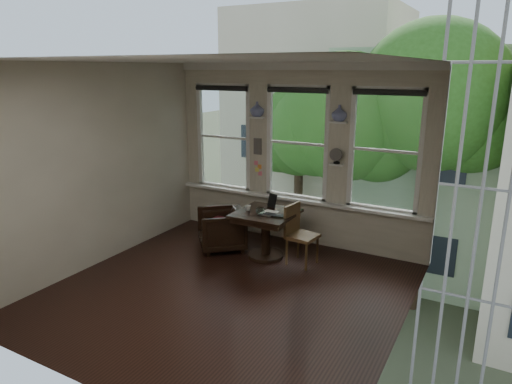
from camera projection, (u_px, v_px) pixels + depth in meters
The scene contains 25 objects.
ground at pixel (228, 291), 6.15m from camera, with size 4.50×4.50×0.00m, color black.
ceiling at pixel (223, 60), 5.36m from camera, with size 4.50×4.50×0.00m, color silver.
wall_back at pixel (298, 155), 7.66m from camera, with size 4.50×4.50×0.00m, color beige.
wall_front at pixel (82, 241), 3.85m from camera, with size 4.50×4.50×0.00m, color beige.
wall_left at pixel (98, 166), 6.80m from camera, with size 4.50×4.50×0.00m, color beige.
wall_right at pixel (409, 210), 4.71m from camera, with size 4.50×4.50×0.00m, color beige.
window_left at pixel (225, 137), 8.28m from camera, with size 1.10×0.12×1.90m, color white, non-canonical shape.
window_center at pixel (298, 143), 7.60m from camera, with size 1.10×0.12×1.90m, color white, non-canonical shape.
window_right at pixel (386, 151), 6.93m from camera, with size 1.10×0.12×1.90m, color white, non-canonical shape.
shelf_left at pixel (257, 117), 7.75m from camera, with size 0.26×0.16×0.03m, color white.
shelf_right at pixel (339, 122), 7.08m from camera, with size 0.26×0.16×0.03m, color white.
intercom at pixel (258, 146), 7.91m from camera, with size 0.14×0.06×0.28m, color #59544F.
sticky_notes at pixel (258, 166), 8.00m from camera, with size 0.16×0.01×0.24m, color pink, non-canonical shape.
desk_fan at pixel (337, 158), 7.21m from camera, with size 0.20×0.20×0.24m, color #59544F, non-canonical shape.
vase_left at pixel (257, 109), 7.71m from camera, with size 0.24×0.24×0.25m, color silver.
vase_right at pixel (339, 113), 7.04m from camera, with size 0.24×0.24×0.25m, color silver.
table at pixel (266, 235), 7.17m from camera, with size 0.90×0.90×0.75m, color black, non-canonical shape.
armchair_left at pixel (221, 229), 7.52m from camera, with size 0.72×0.74×0.68m, color black.
cushion_red at pixel (221, 223), 7.49m from camera, with size 0.45×0.45×0.06m, color maroon.
side_chair_right at pixel (302, 236), 6.90m from camera, with size 0.42×0.42×0.92m, color #422D17, non-canonical shape.
laptop at pixel (272, 216), 6.85m from camera, with size 0.32×0.21×0.03m, color black.
mug at pixel (248, 208), 7.15m from camera, with size 0.09×0.09×0.09m, color white.
drinking_glass at pixel (260, 211), 6.94m from camera, with size 0.14×0.14×0.11m, color white.
tablet at pixel (272, 201), 7.30m from camera, with size 0.16×0.02×0.22m, color black.
papers at pixel (268, 213), 7.03m from camera, with size 0.22×0.30×0.00m, color silver.
Camera 1 is at (3.03, -4.70, 2.92)m, focal length 32.00 mm.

